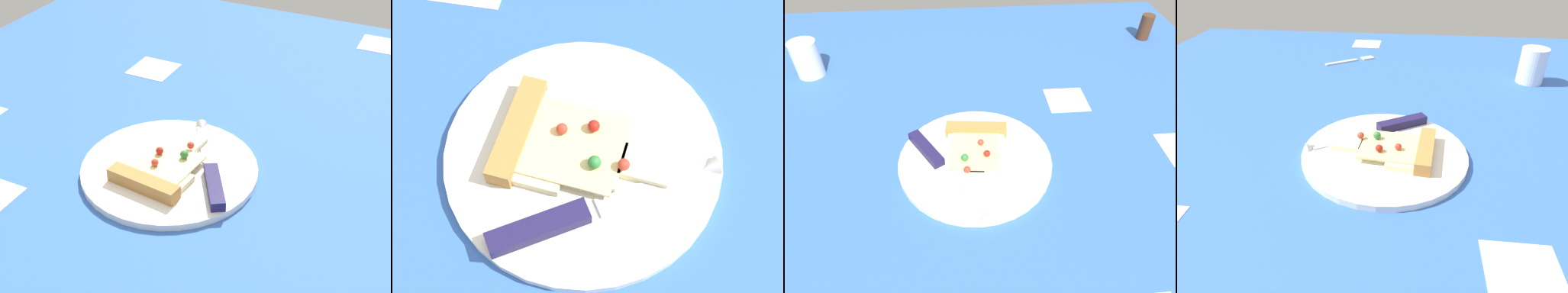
% 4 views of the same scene
% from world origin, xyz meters
% --- Properties ---
extents(ground_plane, '(1.48, 1.48, 0.03)m').
position_xyz_m(ground_plane, '(-0.00, 0.00, -0.01)').
color(ground_plane, '#3360B7').
rests_on(ground_plane, ground).
extents(plate, '(0.28, 0.28, 0.01)m').
position_xyz_m(plate, '(-0.09, -0.01, 0.01)').
color(plate, white).
rests_on(plate, ground_plane).
extents(pizza_slice, '(0.12, 0.18, 0.03)m').
position_xyz_m(pizza_slice, '(-0.09, -0.04, 0.02)').
color(pizza_slice, beige).
rests_on(pizza_slice, plate).
extents(knife, '(0.14, 0.22, 0.02)m').
position_xyz_m(knife, '(-0.02, -0.00, 0.02)').
color(knife, silver).
rests_on(knife, plate).
extents(drinking_glass, '(0.07, 0.07, 0.09)m').
position_xyz_m(drinking_glass, '(0.30, -0.36, 0.04)').
color(drinking_glass, white).
rests_on(drinking_glass, ground_plane).
extents(pepper_shaker, '(0.04, 0.04, 0.07)m').
position_xyz_m(pepper_shaker, '(-0.61, -0.48, 0.03)').
color(pepper_shaker, '#4C2D19').
rests_on(pepper_shaker, ground_plane).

